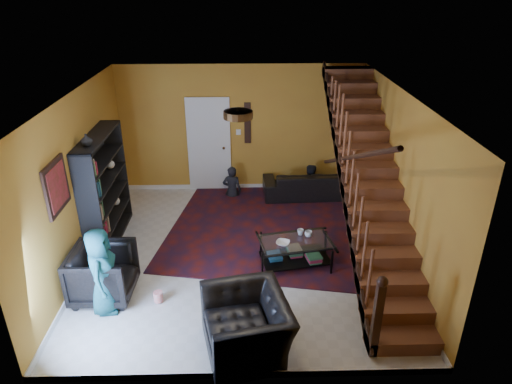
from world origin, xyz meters
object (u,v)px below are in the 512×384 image
sofa (310,184)px  armchair_right (247,325)px  coffee_table (295,251)px  armchair_left (103,273)px  bookshelf (105,191)px

sofa → armchair_right: size_ratio=1.71×
sofa → coffee_table: bearing=75.1°
armchair_left → coffee_table: bearing=-73.9°
coffee_table → sofa: bearing=77.4°
armchair_left → armchair_right: bearing=-116.8°
coffee_table → armchair_left: bearing=-165.3°
coffee_table → bookshelf: bearing=164.3°
bookshelf → armchair_right: 3.83m
bookshelf → armchair_left: bookshelf is taller
bookshelf → coffee_table: size_ratio=1.54×
sofa → armchair_left: 4.92m
sofa → armchair_left: armchair_left is taller
bookshelf → coffee_table: 3.51m
armchair_left → coffee_table: 3.06m
armchair_right → coffee_table: 2.09m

